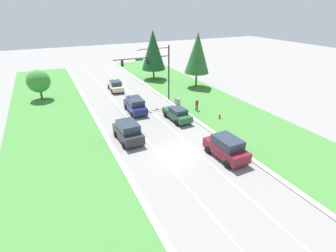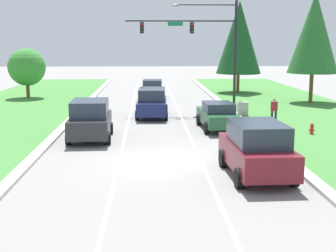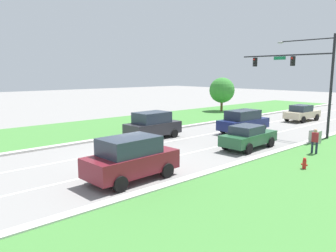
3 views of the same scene
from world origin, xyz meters
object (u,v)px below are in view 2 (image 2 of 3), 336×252
at_px(fire_hydrant, 312,129).
at_px(forest_sedan, 218,115).
at_px(charcoal_suv, 90,120).
at_px(utility_cabinet, 242,109).
at_px(pedestrian, 274,109).
at_px(navy_suv, 152,102).
at_px(traffic_signal_mast, 204,38).
at_px(conifer_far_right_tree, 239,37).
at_px(oak_near_left_tree, 27,67).
at_px(conifer_near_right_tree, 314,33).
at_px(champagne_sedan, 153,89).
at_px(burgundy_suv, 257,149).

bearing_deg(fire_hydrant, forest_sedan, 157.36).
distance_m(charcoal_suv, utility_cabinet, 12.28).
relative_size(utility_cabinet, pedestrian, 0.60).
bearing_deg(navy_suv, forest_sedan, -49.64).
height_order(traffic_signal_mast, charcoal_suv, traffic_signal_mast).
distance_m(navy_suv, conifer_far_right_tree, 17.80).
xyz_separation_m(utility_cabinet, oak_near_left_tree, (-17.68, 11.15, 2.37)).
xyz_separation_m(charcoal_suv, conifer_near_right_tree, (16.91, 14.17, 4.83)).
relative_size(traffic_signal_mast, forest_sedan, 1.73).
height_order(traffic_signal_mast, fire_hydrant, traffic_signal_mast).
bearing_deg(conifer_near_right_tree, navy_suv, -153.79).
xyz_separation_m(champagne_sedan, forest_sedan, (3.71, -15.49, -0.04)).
relative_size(conifer_near_right_tree, conifer_far_right_tree, 1.01).
relative_size(traffic_signal_mast, charcoal_suv, 1.79).
bearing_deg(conifer_far_right_tree, charcoal_suv, -118.75).
distance_m(fire_hydrant, conifer_near_right_tree, 15.45).
bearing_deg(charcoal_suv, navy_suv, 63.90).
bearing_deg(conifer_far_right_tree, oak_near_left_tree, -169.79).
height_order(burgundy_suv, champagne_sedan, burgundy_suv).
distance_m(charcoal_suv, champagne_sedan, 18.45).
bearing_deg(fire_hydrant, conifer_far_right_tree, 90.10).
relative_size(charcoal_suv, forest_sedan, 0.97).
xyz_separation_m(burgundy_suv, conifer_near_right_tree, (9.62, 21.52, 4.80)).
xyz_separation_m(burgundy_suv, utility_cabinet, (2.44, 14.84, -0.60)).
height_order(pedestrian, oak_near_left_tree, oak_near_left_tree).
xyz_separation_m(champagne_sedan, conifer_far_right_tree, (8.69, 4.15, 4.71)).
bearing_deg(burgundy_suv, forest_sedan, 87.90).
relative_size(navy_suv, fire_hydrant, 7.23).
bearing_deg(conifer_near_right_tree, traffic_signal_mast, -156.59).
bearing_deg(pedestrian, champagne_sedan, -72.72).
distance_m(utility_cabinet, conifer_far_right_tree, 15.83).
bearing_deg(forest_sedan, traffic_signal_mast, 87.20).
bearing_deg(oak_near_left_tree, pedestrian, -36.96).
distance_m(charcoal_suv, forest_sedan, 7.70).
distance_m(navy_suv, conifer_near_right_tree, 15.86).
bearing_deg(traffic_signal_mast, burgundy_suv, -89.93).
bearing_deg(forest_sedan, burgundy_suv, -92.36).
xyz_separation_m(charcoal_suv, pedestrian, (11.10, 4.29, -0.14)).
relative_size(burgundy_suv, conifer_far_right_tree, 0.52).
bearing_deg(navy_suv, traffic_signal_mast, 34.60).
bearing_deg(pedestrian, oak_near_left_tree, -48.41).
relative_size(traffic_signal_mast, burgundy_suv, 1.73).
relative_size(forest_sedan, oak_near_left_tree, 1.04).
bearing_deg(traffic_signal_mast, charcoal_suv, -126.03).
distance_m(champagne_sedan, forest_sedan, 15.93).
xyz_separation_m(pedestrian, oak_near_left_tree, (-19.06, 14.34, 1.93)).
distance_m(conifer_near_right_tree, conifer_far_right_tree, 9.37).
bearing_deg(traffic_signal_mast, fire_hydrant, -62.20).
xyz_separation_m(utility_cabinet, pedestrian, (1.38, -3.19, 0.43)).
xyz_separation_m(charcoal_suv, fire_hydrant, (12.25, 0.53, -0.73)).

